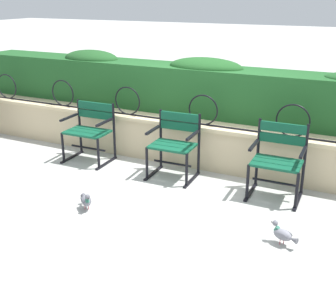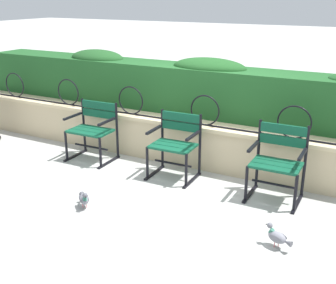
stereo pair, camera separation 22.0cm
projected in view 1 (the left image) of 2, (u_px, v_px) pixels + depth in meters
The scene contains 9 objects.
ground_plane at pixel (164, 186), 5.38m from camera, with size 60.00×60.00×0.00m, color #ADADA8.
stone_wall at pixel (191, 142), 6.00m from camera, with size 8.24×0.41×0.62m.
iron_arch_fence at pixel (168, 108), 5.91m from camera, with size 7.68×0.02×0.42m.
hedge_row at pixel (204, 88), 6.20m from camera, with size 8.07×0.64×0.82m.
park_chair_left at pixel (90, 129), 6.10m from camera, with size 0.65×0.54×0.83m.
park_chair_centre at pixel (175, 143), 5.54m from camera, with size 0.61×0.54×0.84m.
park_chair_right at pixel (278, 159), 4.98m from camera, with size 0.61×0.53×0.88m.
pigeon_near_chairs at pixel (86, 200), 4.76m from camera, with size 0.24×0.22×0.22m.
pigeon_far_side at pixel (283, 234), 4.08m from camera, with size 0.28×0.16×0.22m.
Camera 1 is at (2.18, -4.39, 2.29)m, focal length 45.56 mm.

